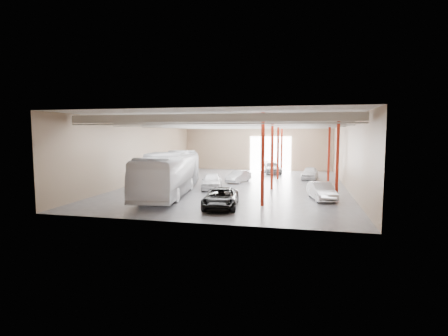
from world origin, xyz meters
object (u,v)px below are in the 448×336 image
at_px(car_row_a, 212,181).
at_px(car_right_near, 322,191).
at_px(car_row_b, 238,176).
at_px(car_right_far, 310,173).
at_px(black_sedan, 221,198).
at_px(coach_bus, 169,173).
at_px(car_row_c, 271,168).

distance_m(car_row_a, car_right_near, 10.87).
distance_m(car_row_b, car_right_far, 9.08).
bearing_deg(car_row_a, car_row_b, 60.58).
height_order(black_sedan, car_right_near, car_right_near).
bearing_deg(car_row_a, car_right_near, -29.80).
xyz_separation_m(coach_bus, car_right_far, (12.45, 13.68, -1.17)).
xyz_separation_m(black_sedan, car_row_b, (-1.18, 13.54, -0.06)).
height_order(coach_bus, car_right_far, coach_bus).
xyz_separation_m(car_row_b, car_row_c, (2.79, 9.80, 0.11)).
bearing_deg(coach_bus, car_row_a, 45.85).
bearing_deg(car_right_far, black_sedan, -103.49).
bearing_deg(car_row_b, black_sedan, -69.09).
bearing_deg(car_row_b, car_row_a, -92.26).
relative_size(black_sedan, car_right_near, 1.18).
relative_size(coach_bus, car_right_far, 3.16).
distance_m(coach_bus, car_row_c, 20.38).
xyz_separation_m(car_row_b, car_right_far, (7.87, 4.52, 0.07)).
distance_m(coach_bus, black_sedan, 7.33).
distance_m(coach_bus, car_row_b, 10.32).
relative_size(car_row_c, car_right_far, 1.23).
bearing_deg(car_row_c, car_row_a, -123.22).
relative_size(coach_bus, car_row_b, 3.40).
distance_m(car_row_a, car_row_c, 15.66).
bearing_deg(coach_bus, black_sedan, -45.49).
bearing_deg(car_right_far, car_row_a, -127.75).
xyz_separation_m(car_row_a, car_row_b, (1.71, 5.20, -0.13)).
bearing_deg(car_right_near, car_right_far, 80.96).
bearing_deg(car_row_c, car_row_b, -122.41).
height_order(car_row_c, car_right_far, car_row_c).
bearing_deg(coach_bus, car_row_b, 55.20).
distance_m(black_sedan, car_row_b, 13.59).
xyz_separation_m(coach_bus, car_row_a, (2.87, 3.96, -1.11)).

